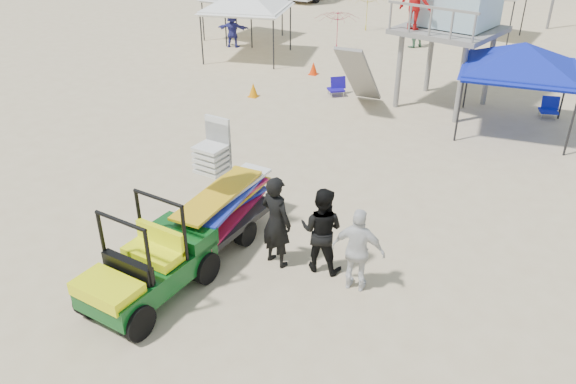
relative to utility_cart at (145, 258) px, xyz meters
The scene contains 14 objects.
ground 1.34m from the utility_cart, 20.93° to the right, with size 140.00×140.00×0.00m, color beige.
utility_cart is the anchor object (origin of this frame).
surf_trailer 2.34m from the utility_cart, 89.92° to the left, with size 1.56×2.70×2.35m.
man_left 2.54m from the utility_cart, 53.22° to the left, with size 0.70×0.46×1.91m, color black.
man_mid 3.29m from the utility_cart, 43.93° to the left, with size 0.86×0.67×1.76m, color black.
man_right 3.81m from the utility_cart, 32.27° to the left, with size 0.98×0.41×1.68m, color silver.
canopy_blue 12.43m from the utility_cart, 68.78° to the left, with size 3.54×3.54×3.07m.
umbrella_a 17.75m from the utility_cart, 102.82° to the left, with size 1.96×1.99×1.79m, color #B91332.
umbrella_b 22.16m from the utility_cart, 100.97° to the left, with size 1.98×2.02×1.82m, color gold.
cone_near 11.11m from the utility_cart, 111.38° to the left, with size 0.34×0.34×0.50m, color orange.
cone_far 14.12m from the utility_cart, 103.61° to the left, with size 0.34×0.34×0.50m, color #FA3707.
beach_chair_a 12.05m from the utility_cart, 97.24° to the left, with size 0.74×0.85×0.64m.
beach_chair_b 14.28m from the utility_cart, 67.78° to the left, with size 0.67×0.72×0.64m.
distant_beachgoers 18.39m from the utility_cart, 105.32° to the left, with size 8.64×4.88×1.77m.
Camera 1 is at (5.08, -5.57, 6.66)m, focal length 35.00 mm.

